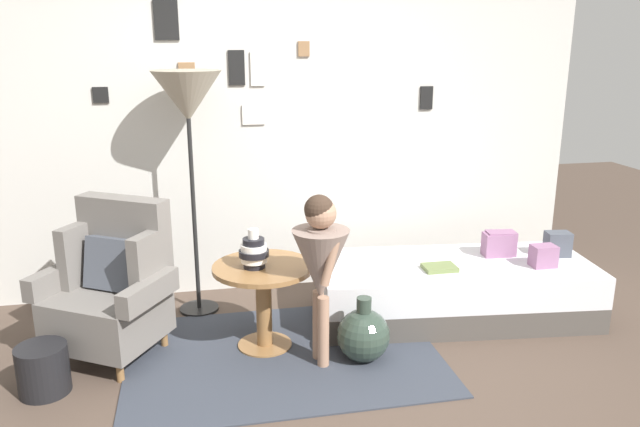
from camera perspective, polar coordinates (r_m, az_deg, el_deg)
name	(u,v)px	position (r m, az deg, el deg)	size (l,w,h in m)	color
ground_plane	(328,421)	(3.39, 0.77, -18.54)	(12.00, 12.00, 0.00)	#4C3D33
gallery_wall	(274,122)	(4.76, -4.24, 8.35)	(4.80, 0.12, 2.60)	beige
rug	(284,355)	(3.98, -3.36, -12.86)	(1.92, 1.37, 0.01)	#333842
armchair	(113,287)	(4.05, -18.52, -6.41)	(0.90, 0.84, 0.97)	olive
daybed	(454,289)	(4.53, 12.23, -6.81)	(1.97, 0.99, 0.40)	#4C4742
pillow_head	(558,244)	(4.79, 20.98, -2.63)	(0.17, 0.12, 0.18)	#474C56
pillow_mid	(543,256)	(4.53, 19.83, -3.69)	(0.16, 0.12, 0.15)	gray
pillow_back	(500,243)	(4.67, 16.24, -2.65)	(0.21, 0.12, 0.18)	gray
pillow_extra	(497,245)	(4.65, 15.94, -2.76)	(0.19, 0.12, 0.17)	gray
side_table	(263,288)	(3.94, -5.22, -6.82)	(0.63, 0.63, 0.56)	olive
vase_striped	(254,252)	(3.82, -6.10, -3.54)	(0.19, 0.19, 0.25)	black
floor_lamp	(188,103)	(4.29, -12.06, 9.90)	(0.47, 0.47, 1.71)	black
person_child	(321,259)	(3.63, 0.06, -4.22)	(0.34, 0.34, 1.06)	#A37A60
book_on_daybed	(440,268)	(4.30, 10.92, -4.90)	(0.22, 0.16, 0.03)	olive
demijohn_near	(363,335)	(3.87, 4.00, -11.06)	(0.33, 0.33, 0.41)	#2D3D33
magazine_basket	(43,369)	(3.87, -24.09, -12.94)	(0.28, 0.28, 0.28)	black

